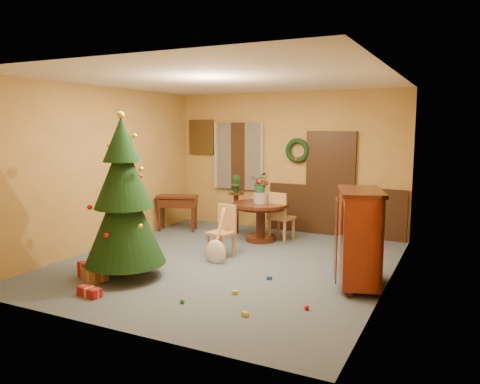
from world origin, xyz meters
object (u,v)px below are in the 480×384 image
Objects in this scene: writing_desk at (177,204)px; sideboard at (359,235)px; christmas_tree at (124,200)px; chair_near at (223,229)px; dining_table at (261,214)px.

sideboard is (4.20, -1.88, 0.16)m from writing_desk.
writing_desk is at bearing 109.70° from christmas_tree.
chair_near is at bearing -36.41° from writing_desk.
dining_table is 0.45× the size of christmas_tree.
chair_near is at bearing 64.85° from christmas_tree.
dining_table is 1.95m from writing_desk.
sideboard is (3.15, 1.07, -0.42)m from christmas_tree.
dining_table is at bearing 83.77° from chair_near.
christmas_tree is 2.57× the size of writing_desk.
christmas_tree reaches higher than sideboard.
chair_near is 0.65× the size of sideboard.
christmas_tree is (-0.89, -2.88, 0.62)m from dining_table.
writing_desk is at bearing 177.88° from dining_table.
chair_near reaches higher than writing_desk.
sideboard is at bearing -12.72° from chair_near.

